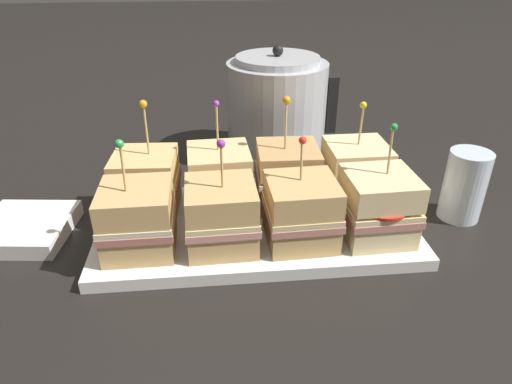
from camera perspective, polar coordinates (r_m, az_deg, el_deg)
ground_plane at (r=0.69m, az=0.00°, el=-4.92°), size 6.00×6.00×0.00m
serving_platter at (r=0.68m, az=0.00°, el=-4.30°), size 0.46×0.24×0.02m
sandwich_front_far_left at (r=0.62m, az=-14.55°, el=-3.29°), size 0.10×0.10×0.16m
sandwich_front_center_left at (r=0.61m, az=-4.34°, el=-2.96°), size 0.10×0.10×0.16m
sandwich_front_center_right at (r=0.62m, az=5.67°, el=-2.45°), size 0.10×0.10×0.15m
sandwich_front_far_right at (r=0.65m, az=14.97°, el=-1.74°), size 0.10×0.10×0.16m
sandwich_back_far_left at (r=0.71m, az=-13.53°, el=1.23°), size 0.10×0.10×0.17m
sandwich_back_center_left at (r=0.70m, az=-4.58°, el=1.66°), size 0.10×0.10×0.17m
sandwich_back_center_right at (r=0.71m, az=3.95°, el=2.04°), size 0.10×0.10×0.17m
sandwich_back_far_right at (r=0.73m, az=12.29°, el=2.36°), size 0.10×0.10×0.16m
kettle_steel at (r=0.90m, az=2.63°, el=10.39°), size 0.21×0.19×0.22m
drinking_glass at (r=0.77m, az=24.61°, el=0.74°), size 0.06×0.06×0.11m
napkin_stack at (r=0.76m, az=-26.84°, el=-4.04°), size 0.14×0.14×0.02m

